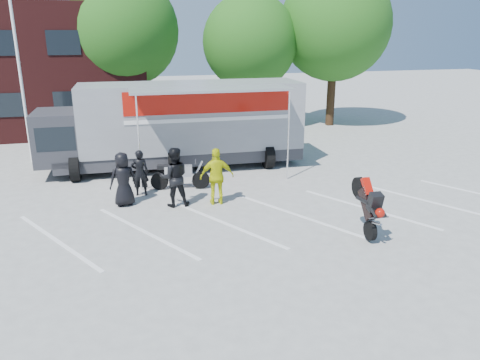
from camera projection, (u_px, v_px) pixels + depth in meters
name	position (u px, v px, depth m)	size (l,w,h in m)	color
ground	(227.00, 238.00, 13.18)	(100.00, 100.00, 0.00)	#ABABA6
parking_bay_lines	(219.00, 224.00, 14.10)	(18.00, 5.00, 0.01)	white
flagpole	(23.00, 44.00, 19.31)	(1.61, 0.12, 8.00)	white
tree_left	(123.00, 31.00, 25.72)	(6.12, 6.12, 8.64)	#382314
tree_mid	(250.00, 42.00, 26.71)	(5.44, 5.44, 7.68)	#382314
tree_right	(335.00, 25.00, 27.19)	(6.46, 6.46, 9.12)	#382314
transporter_truck	(182.00, 166.00, 20.09)	(11.10, 5.35, 3.53)	gray
parked_motorcycle	(181.00, 189.00, 17.24)	(0.73, 2.20, 1.15)	silver
stunt_bike_rider	(359.00, 233.00, 13.51)	(0.73, 1.56, 1.84)	black
spectator_leather_a	(123.00, 179.00, 15.38)	(0.88, 0.58, 1.81)	black
spectator_leather_b	(140.00, 173.00, 16.35)	(0.60, 0.39, 1.65)	black
spectator_leather_c	(174.00, 177.00, 15.31)	(0.96, 0.75, 1.98)	black
spectator_hivis	(217.00, 177.00, 15.48)	(1.12, 0.47, 1.92)	#D0D80B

